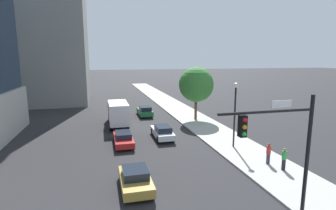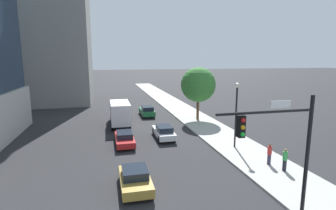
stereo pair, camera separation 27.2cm
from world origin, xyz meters
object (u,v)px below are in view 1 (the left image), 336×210
at_px(construction_building, 45,19).
at_px(pedestrian_green_shirt, 284,159).
at_px(street_tree, 196,85).
at_px(car_red, 123,138).
at_px(traffic_light_pole, 281,138).
at_px(box_truck, 118,112).
at_px(street_lamp, 235,106).
at_px(car_gold, 135,179).
at_px(car_white, 162,132).
at_px(pedestrian_red_shirt, 268,153).
at_px(car_green, 145,111).

bearing_deg(construction_building, pedestrian_green_shirt, -60.16).
xyz_separation_m(street_tree, car_red, (-10.57, -8.11, -4.27)).
height_order(traffic_light_pole, box_truck, traffic_light_pole).
bearing_deg(street_tree, street_lamp, -92.60).
height_order(construction_building, box_truck, construction_building).
bearing_deg(car_gold, street_tree, 58.59).
bearing_deg(construction_building, box_truck, -62.64).
relative_size(construction_building, box_truck, 4.82).
xyz_separation_m(construction_building, car_white, (15.66, -28.84, -15.00)).
bearing_deg(box_truck, pedestrian_red_shirt, -55.97).
relative_size(car_green, car_red, 0.99).
bearing_deg(car_red, pedestrian_red_shirt, -37.03).
bearing_deg(car_gold, car_green, 79.01).
bearing_deg(traffic_light_pole, pedestrian_red_shirt, 57.85).
bearing_deg(street_lamp, car_gold, -150.81).
distance_m(car_gold, pedestrian_red_shirt, 10.73).
distance_m(construction_building, pedestrian_green_shirt, 47.58).
xyz_separation_m(traffic_light_pole, pedestrian_red_shirt, (3.93, 6.26, -3.45)).
bearing_deg(box_truck, car_red, -90.00).
bearing_deg(car_red, car_gold, -90.00).
xyz_separation_m(car_red, pedestrian_red_shirt, (10.67, -8.05, 0.37)).
height_order(street_lamp, box_truck, street_lamp).
distance_m(car_white, box_truck, 7.98).
bearing_deg(street_lamp, car_white, 141.55).
bearing_deg(pedestrian_green_shirt, box_truck, 122.86).
relative_size(traffic_light_pole, pedestrian_red_shirt, 3.78).
relative_size(car_red, pedestrian_green_shirt, 2.69).
bearing_deg(box_truck, street_lamp, -48.48).
relative_size(traffic_light_pole, car_green, 1.41).
distance_m(construction_building, car_gold, 43.41).
xyz_separation_m(street_tree, car_gold, (-10.57, -17.31, -4.23)).
height_order(car_white, pedestrian_red_shirt, pedestrian_red_shirt).
xyz_separation_m(car_white, box_truck, (-4.20, 6.71, 1.04)).
distance_m(traffic_light_pole, car_white, 16.00).
height_order(street_lamp, car_gold, street_lamp).
bearing_deg(car_gold, pedestrian_green_shirt, -0.88).
xyz_separation_m(street_lamp, car_white, (-5.84, 4.63, -3.36)).
distance_m(car_white, pedestrian_green_shirt, 12.47).
xyz_separation_m(car_green, car_red, (-4.20, -12.45, -0.10)).
relative_size(car_green, car_gold, 1.14).
distance_m(car_white, car_red, 4.33).
bearing_deg(street_lamp, car_green, 109.99).
distance_m(street_lamp, car_gold, 12.00).
height_order(pedestrian_green_shirt, pedestrian_red_shirt, pedestrian_green_shirt).
xyz_separation_m(car_red, pedestrian_green_shirt, (11.06, -9.37, 0.38)).
bearing_deg(pedestrian_red_shirt, car_white, 125.40).
xyz_separation_m(traffic_light_pole, street_lamp, (3.31, 10.72, -0.38)).
bearing_deg(car_white, pedestrian_red_shirt, -54.60).
distance_m(traffic_light_pole, car_red, 16.26).
xyz_separation_m(traffic_light_pole, pedestrian_green_shirt, (4.33, 4.94, -3.44)).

